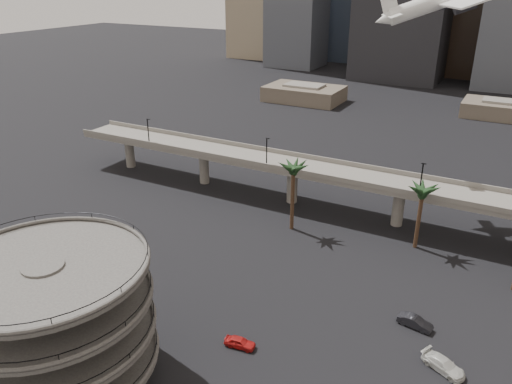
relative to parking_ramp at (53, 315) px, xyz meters
The scene contains 7 objects.
parking_ramp is the anchor object (origin of this frame).
overpass 60.46m from the parking_ramp, 77.57° to the left, with size 130.00×9.30×14.70m.
palm_trees 61.97m from the parking_ramp, 56.18° to the left, with size 54.40×18.40×14.00m.
low_buildings 147.81m from the parking_ramp, 82.26° to the left, with size 135.00×27.50×6.80m.
car_a 23.08m from the parking_ramp, 45.78° to the left, with size 1.63×4.06×1.38m, color red.
car_b 45.98m from the parking_ramp, 41.59° to the left, with size 1.64×4.70×1.55m, color black.
car_c 45.92m from the parking_ramp, 31.21° to the left, with size 2.21×5.44×1.58m, color silver.
Camera 1 is at (27.79, -32.55, 44.10)m, focal length 35.00 mm.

